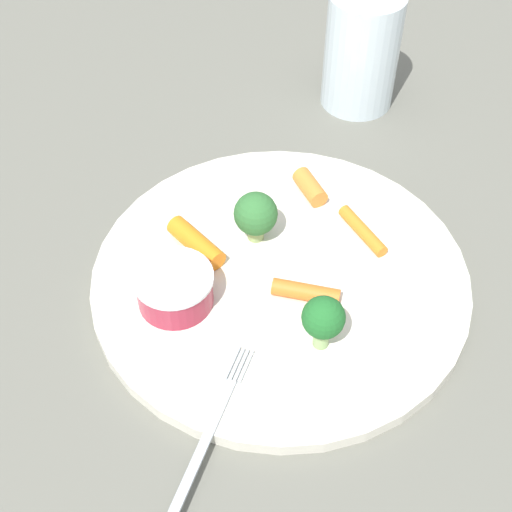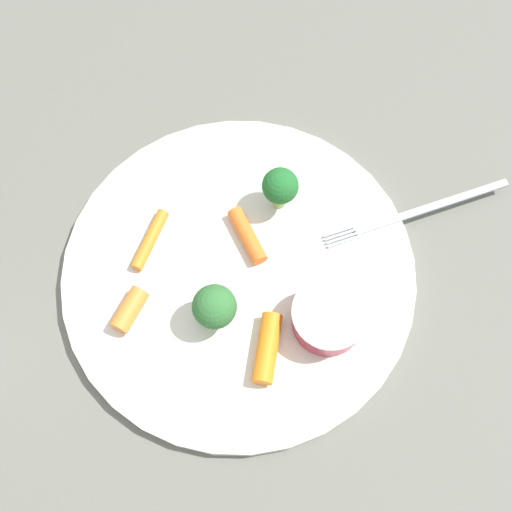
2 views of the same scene
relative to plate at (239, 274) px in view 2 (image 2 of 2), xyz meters
The scene contains 10 objects.
ground_plane 0.01m from the plate, ahead, with size 2.40×2.40×0.00m, color #63645A.
plate is the anchor object (origin of this frame).
sauce_cup 0.09m from the plate, 69.85° to the right, with size 0.06×0.06×0.03m.
broccoli_floret_0 0.05m from the plate, 152.18° to the right, with size 0.04×0.04×0.05m.
broccoli_floret_1 0.08m from the plate, 23.51° to the left, with size 0.03×0.03×0.05m.
carrot_stick_0 0.08m from the plate, 122.60° to the left, with size 0.01×0.01×0.06m, color orange.
carrot_stick_1 0.07m from the plate, 109.14° to the right, with size 0.02×0.02×0.06m, color orange.
carrot_stick_2 0.03m from the plate, 38.60° to the left, with size 0.01×0.01×0.05m, color orange.
carrot_stick_3 0.10m from the plate, 164.53° to the left, with size 0.02×0.02×0.04m, color orange.
fork 0.16m from the plate, 18.54° to the right, with size 0.17×0.06×0.00m.
Camera 2 is at (-0.11, -0.17, 0.54)m, focal length 46.70 mm.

